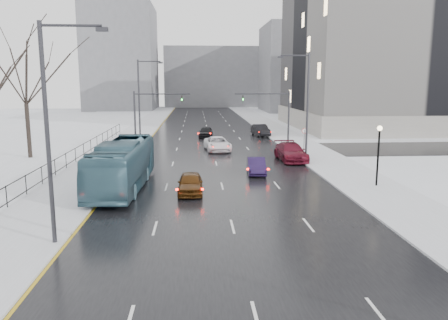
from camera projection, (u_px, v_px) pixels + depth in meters
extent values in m
cube|color=black|center=(209.00, 137.00, 59.99)|extent=(16.00, 150.00, 0.04)
cube|color=black|center=(213.00, 150.00, 48.20)|extent=(130.00, 10.00, 0.04)
cube|color=silver|center=(132.00, 137.00, 59.31)|extent=(5.00, 150.00, 0.16)
cube|color=silver|center=(285.00, 136.00, 60.64)|extent=(5.00, 150.00, 0.16)
cube|color=white|center=(61.00, 138.00, 58.71)|extent=(14.00, 150.00, 0.12)
cube|color=black|center=(31.00, 173.00, 29.44)|extent=(0.04, 70.00, 0.05)
cube|color=black|center=(32.00, 187.00, 29.62)|extent=(0.04, 70.00, 0.05)
cylinder|color=black|center=(32.00, 181.00, 29.55)|extent=(0.06, 0.06, 1.30)
cylinder|color=#2D2D33|center=(307.00, 109.00, 40.00)|extent=(0.20, 0.20, 10.00)
cylinder|color=#2D2D33|center=(295.00, 55.00, 39.08)|extent=(2.60, 0.12, 0.12)
cube|color=#2D2D33|center=(281.00, 57.00, 39.02)|extent=(0.50, 0.25, 0.18)
cylinder|color=#2D2D33|center=(47.00, 138.00, 19.28)|extent=(0.20, 0.20, 10.00)
cylinder|color=#2D2D33|center=(71.00, 25.00, 18.52)|extent=(2.60, 0.12, 0.12)
cube|color=#2D2D33|center=(102.00, 29.00, 18.63)|extent=(0.50, 0.25, 0.18)
cylinder|color=#2D2D33|center=(139.00, 104.00, 50.72)|extent=(0.20, 0.20, 10.00)
cylinder|color=#2D2D33|center=(149.00, 61.00, 49.96)|extent=(2.60, 0.12, 0.12)
cube|color=#2D2D33|center=(161.00, 63.00, 50.07)|extent=(0.50, 0.25, 0.18)
cylinder|color=black|center=(378.00, 158.00, 30.84)|extent=(0.14, 0.14, 4.00)
sphere|color=#FFE5B2|center=(380.00, 128.00, 30.47)|extent=(0.36, 0.36, 0.36)
cylinder|color=#2D2D33|center=(289.00, 121.00, 48.17)|extent=(0.20, 0.20, 6.50)
cylinder|color=#2D2D33|center=(262.00, 94.00, 47.46)|extent=(6.00, 0.12, 0.12)
imported|color=#2D2D33|center=(243.00, 99.00, 47.43)|extent=(0.15, 0.18, 0.90)
sphere|color=#19FF33|center=(243.00, 99.00, 47.28)|extent=(0.16, 0.16, 0.16)
cylinder|color=#2D2D33|center=(135.00, 122.00, 47.10)|extent=(0.20, 0.20, 6.50)
cylinder|color=#2D2D33|center=(162.00, 94.00, 46.77)|extent=(6.00, 0.12, 0.12)
imported|color=#2D2D33|center=(182.00, 100.00, 47.01)|extent=(0.15, 0.18, 0.90)
sphere|color=#19FF33|center=(182.00, 100.00, 46.86)|extent=(0.16, 0.16, 0.16)
cylinder|color=#2D2D33|center=(304.00, 142.00, 44.61)|extent=(0.06, 0.06, 2.50)
cylinder|color=white|center=(304.00, 131.00, 44.41)|extent=(0.60, 0.03, 0.60)
torus|color=#B20C0C|center=(304.00, 131.00, 44.41)|extent=(0.58, 0.06, 0.58)
cube|color=gray|center=(419.00, 54.00, 71.91)|extent=(40.00, 30.00, 24.00)
cube|color=gray|center=(414.00, 118.00, 73.75)|extent=(40.60, 30.60, 3.00)
cube|color=slate|center=(310.00, 69.00, 113.88)|extent=(24.00, 20.00, 22.00)
cube|color=slate|center=(122.00, 58.00, 120.00)|extent=(18.00, 22.00, 28.00)
cube|color=slate|center=(214.00, 77.00, 137.27)|extent=(30.00, 18.00, 18.00)
imported|color=#3A6272|center=(123.00, 165.00, 30.59)|extent=(3.25, 12.17, 3.36)
imported|color=#4A280C|center=(190.00, 183.00, 29.35)|extent=(1.68, 4.11, 1.40)
imported|color=#21143D|center=(256.00, 166.00, 35.64)|extent=(1.66, 4.11, 1.33)
imported|color=white|center=(217.00, 144.00, 47.75)|extent=(3.05, 5.68, 1.52)
imported|color=maroon|center=(291.00, 152.00, 41.64)|extent=(2.63, 5.91, 1.69)
imported|color=black|center=(206.00, 132.00, 59.46)|extent=(2.18, 4.37, 1.43)
imported|color=black|center=(261.00, 130.00, 61.04)|extent=(2.30, 4.98, 1.58)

